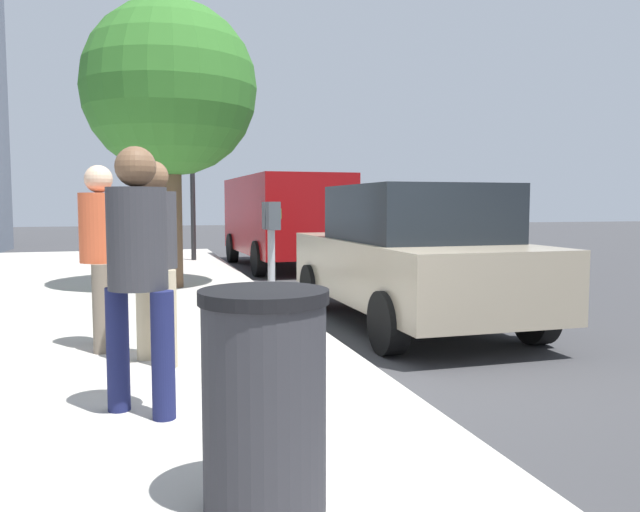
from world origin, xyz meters
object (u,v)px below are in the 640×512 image
(pedestrian_at_meter, at_px, (154,245))
(street_tree, at_px, (170,90))
(pedestrian_bystander, at_px, (138,259))
(parked_sedan_near, at_px, (411,255))
(parking_officer, at_px, (100,242))
(traffic_signal, at_px, (196,162))
(trash_bin, at_px, (264,400))
(parking_meter, at_px, (271,244))
(parked_van_far, at_px, (283,216))

(pedestrian_at_meter, bearing_deg, street_tree, 56.16)
(pedestrian_bystander, distance_m, parked_sedan_near, 4.49)
(pedestrian_bystander, relative_size, parking_officer, 1.00)
(traffic_signal, bearing_deg, parked_sedan_near, -167.02)
(pedestrian_bystander, distance_m, trash_bin, 1.67)
(pedestrian_at_meter, bearing_deg, trash_bin, -111.14)
(parked_sedan_near, bearing_deg, parking_meter, 124.89)
(pedestrian_at_meter, xyz_separation_m, pedestrian_bystander, (-1.35, 0.13, 0.00))
(parking_meter, distance_m, street_tree, 5.37)
(parked_sedan_near, bearing_deg, pedestrian_at_meter, 118.22)
(parked_sedan_near, distance_m, trash_bin, 5.30)
(parking_meter, bearing_deg, traffic_signal, -0.73)
(parking_meter, xyz_separation_m, pedestrian_at_meter, (-0.24, 1.07, 0.02))
(parking_officer, height_order, parked_van_far, parked_van_far)
(pedestrian_bystander, bearing_deg, parked_sedan_near, -5.73)
(parking_meter, bearing_deg, pedestrian_bystander, 143.00)
(pedestrian_bystander, height_order, parked_sedan_near, pedestrian_bystander)
(pedestrian_bystander, bearing_deg, parking_meter, 4.41)
(parked_sedan_near, relative_size, street_tree, 0.94)
(parking_officer, relative_size, trash_bin, 1.74)
(parking_meter, distance_m, parked_van_far, 9.23)
(traffic_signal, bearing_deg, pedestrian_at_meter, 173.27)
(traffic_signal, bearing_deg, parked_van_far, -115.52)
(parking_officer, bearing_deg, trash_bin, -75.44)
(pedestrian_bystander, distance_m, street_tree, 6.82)
(parking_meter, distance_m, trash_bin, 3.19)
(pedestrian_bystander, xyz_separation_m, trash_bin, (-1.49, -0.55, -0.53))
(pedestrian_at_meter, distance_m, traffic_signal, 10.33)
(pedestrian_at_meter, bearing_deg, pedestrian_bystander, -125.01)
(parking_officer, xyz_separation_m, street_tree, (4.36, -0.87, 2.21))
(parking_officer, height_order, parked_sedan_near, parking_officer)
(traffic_signal, bearing_deg, parking_officer, 169.87)
(parked_sedan_near, bearing_deg, parked_van_far, 0.00)
(traffic_signal, distance_m, trash_bin, 13.17)
(trash_bin, bearing_deg, street_tree, 0.32)
(parking_officer, distance_m, traffic_signal, 9.70)
(traffic_signal, bearing_deg, pedestrian_bystander, 173.42)
(street_tree, bearing_deg, trash_bin, -179.68)
(parking_meter, xyz_separation_m, parked_van_far, (8.99, -2.08, 0.09))
(traffic_signal, bearing_deg, street_tree, 170.82)
(parked_van_far, height_order, traffic_signal, traffic_signal)
(parked_sedan_near, height_order, trash_bin, parked_sedan_near)
(pedestrian_bystander, xyz_separation_m, parked_sedan_near, (3.05, -3.28, -0.29))
(pedestrian_at_meter, distance_m, parked_van_far, 9.76)
(parking_meter, xyz_separation_m, parked_sedan_near, (1.45, -2.08, -0.27))
(parking_meter, distance_m, parked_sedan_near, 2.55)
(parked_sedan_near, xyz_separation_m, trash_bin, (-4.53, 2.73, -0.24))
(parking_meter, xyz_separation_m, trash_bin, (-3.08, 0.65, -0.51))
(pedestrian_at_meter, bearing_deg, parked_van_far, 41.56)
(parked_sedan_near, height_order, traffic_signal, traffic_signal)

